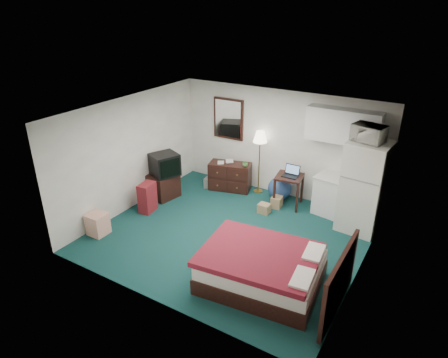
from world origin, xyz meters
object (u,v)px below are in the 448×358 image
Objects in this scene: desk at (288,191)px; bed at (262,269)px; fridge at (364,187)px; tv_stand at (163,186)px; kitchen_counter at (334,196)px; suitcase at (147,197)px; dresser at (230,176)px; floor_lamp at (259,162)px.

desk is 2.88m from bed.
fridge is 3.00× the size of tv_stand.
kitchen_counter reaches higher than suitcase.
bed is 2.82× the size of suitcase.
dresser is 2.56m from kitchen_counter.
suitcase is (-4.18, -1.69, -0.61)m from fridge.
tv_stand is (-2.70, -1.13, -0.08)m from desk.
tv_stand is at bearing -152.24° from kitchen_counter.
floor_lamp is 0.82× the size of fridge.
floor_lamp is at bearing 175.66° from fridge.
suitcase reaches higher than bed.
dresser is at bearing 54.65° from suitcase.
bed is 3.79m from tv_stand.
floor_lamp is 1.81× the size of kitchen_counter.
floor_lamp is 2.35m from tv_stand.
fridge is at bearing -10.06° from floor_lamp.
floor_lamp is at bearing 47.97° from tv_stand.
dresser is 0.65× the size of floor_lamp.
dresser is 3.63m from bed.
desk is 1.01m from kitchen_counter.
tv_stand is at bearing -166.35° from desk.
bed is at bearing -66.62° from dresser.
dresser is at bearing -168.95° from kitchen_counter.
kitchen_counter is at bearing 21.63° from suitcase.
desk reaches higher than dresser.
kitchen_counter is (2.56, 0.10, 0.08)m from dresser.
desk is at bearing 98.00° from bed.
desk is 1.17× the size of tv_stand.
desk is 2.93m from tv_stand.
dresser is at bearing -159.96° from floor_lamp.
fridge is 1.00× the size of bed.
floor_lamp is 2.46× the size of tv_stand.
dresser is at bearing 169.41° from desk.
bed is at bearing -84.85° from desk.
bed is (0.71, -2.79, -0.07)m from desk.
desk is 0.39× the size of bed.
kitchen_counter is at bearing -4.22° from floor_lamp.
suitcase is at bearing -141.83° from kitchen_counter.
kitchen_counter is 4.08m from suitcase.
bed is at bearing -62.49° from floor_lamp.
tv_stand is at bearing -161.72° from fridge.
tv_stand is 0.74m from suitcase.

